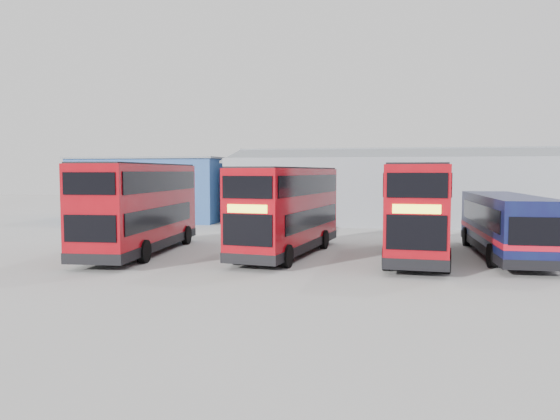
# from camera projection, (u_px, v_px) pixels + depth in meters

# --- Properties ---
(ground_plane) EXTENTS (120.00, 120.00, 0.00)m
(ground_plane) POSITION_uv_depth(u_px,v_px,m) (278.00, 258.00, 25.34)
(ground_plane) COLOR #9A9A95
(ground_plane) RESTS_ON ground
(office_block) EXTENTS (12.30, 8.32, 5.12)m
(office_block) POSITION_uv_depth(u_px,v_px,m) (156.00, 188.00, 45.49)
(office_block) COLOR navy
(office_block) RESTS_ON ground
(maintenance_shed) EXTENTS (30.50, 12.00, 5.89)m
(maintenance_shed) POSITION_uv_depth(u_px,v_px,m) (427.00, 189.00, 43.16)
(maintenance_shed) COLOR gray
(maintenance_shed) RESTS_ON ground
(double_decker_left) EXTENTS (3.19, 10.50, 4.38)m
(double_decker_left) POSITION_uv_depth(u_px,v_px,m) (140.00, 209.00, 26.43)
(double_decker_left) COLOR #970811
(double_decker_left) RESTS_ON ground
(double_decker_centre) EXTENTS (3.80, 10.14, 4.20)m
(double_decker_centre) POSITION_uv_depth(u_px,v_px,m) (288.00, 211.00, 26.09)
(double_decker_centre) COLOR #970811
(double_decker_centre) RESTS_ON ground
(double_decker_right) EXTENTS (3.10, 10.38, 4.34)m
(double_decker_right) POSITION_uv_depth(u_px,v_px,m) (418.00, 212.00, 25.01)
(double_decker_right) COLOR #970811
(double_decker_right) RESTS_ON ground
(single_decker_blue) EXTENTS (2.76, 10.74, 2.90)m
(single_decker_blue) POSITION_uv_depth(u_px,v_px,m) (506.00, 227.00, 25.35)
(single_decker_blue) COLOR #0E183D
(single_decker_blue) RESTS_ON ground
(panel_van) EXTENTS (3.48, 5.04, 2.06)m
(panel_van) POSITION_uv_depth(u_px,v_px,m) (104.00, 209.00, 41.34)
(panel_van) COLOR silver
(panel_van) RESTS_ON ground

